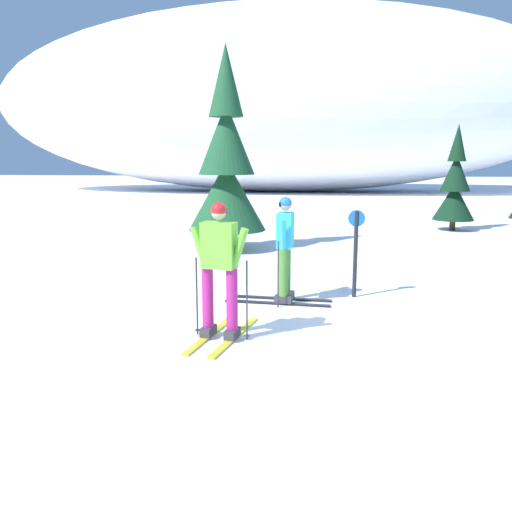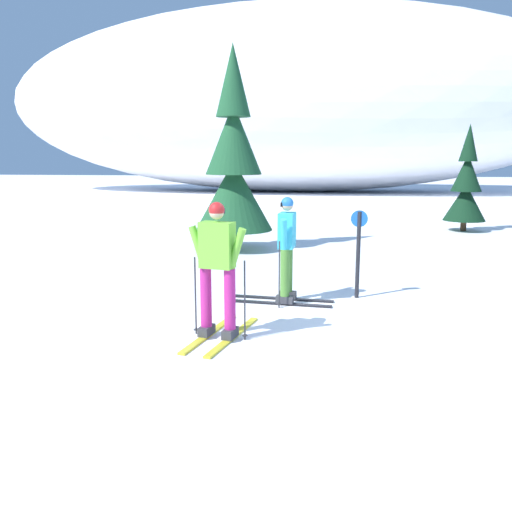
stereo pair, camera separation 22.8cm
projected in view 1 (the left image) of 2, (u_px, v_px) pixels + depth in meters
ground_plane at (338, 326)px, 7.59m from camera, size 120.00×120.00×0.00m
skier_cyan_jacket at (285, 248)px, 8.67m from camera, size 1.78×0.78×1.75m
skier_lime_jacket at (220, 268)px, 6.90m from camera, size 0.82×1.73×1.82m
pine_tree_far_left at (227, 166)px, 13.47m from camera, size 1.99×1.99×5.15m
pine_tree_center_left at (455, 187)px, 17.23m from camera, size 1.32×1.32×3.42m
snow_ridge_background at (282, 100)px, 36.16m from camera, size 40.21×14.17×12.39m
trail_marker_post at (356, 248)px, 9.01m from camera, size 0.28×0.07×1.50m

